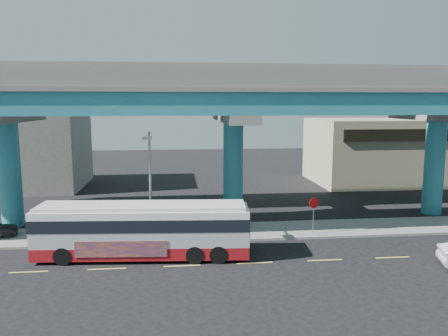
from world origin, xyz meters
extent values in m
plane|color=black|center=(0.00, 0.00, 0.00)|extent=(120.00, 120.00, 0.00)
cube|color=gray|center=(0.00, 5.50, 0.07)|extent=(70.00, 4.00, 0.15)
cube|color=#D8C64C|center=(-12.00, -0.30, 0.01)|extent=(2.00, 0.12, 0.01)
cube|color=#D8C64C|center=(-8.00, -0.30, 0.01)|extent=(2.00, 0.12, 0.01)
cube|color=#D8C64C|center=(-4.00, -0.30, 0.01)|extent=(2.00, 0.12, 0.01)
cube|color=#D8C64C|center=(0.00, -0.30, 0.01)|extent=(2.00, 0.12, 0.01)
cube|color=#D8C64C|center=(4.00, -0.30, 0.01)|extent=(2.00, 0.12, 0.01)
cube|color=#D8C64C|center=(8.00, -0.30, 0.01)|extent=(2.00, 0.12, 0.01)
cylinder|color=#206B79|center=(-16.00, 9.00, 3.70)|extent=(1.50, 1.50, 7.40)
cube|color=gray|center=(-16.00, 9.00, 7.70)|extent=(2.00, 12.00, 0.60)
cube|color=gray|center=(-16.00, 12.50, 8.60)|extent=(1.80, 5.00, 1.20)
cylinder|color=#206B79|center=(0.00, 9.00, 3.70)|extent=(1.50, 1.50, 7.40)
cube|color=gray|center=(0.00, 9.00, 7.70)|extent=(2.00, 12.00, 0.60)
cube|color=gray|center=(0.00, 12.50, 8.60)|extent=(1.80, 5.00, 1.20)
cylinder|color=#206B79|center=(16.00, 9.00, 3.70)|extent=(1.50, 1.50, 7.40)
cube|color=gray|center=(16.00, 9.00, 7.70)|extent=(2.00, 12.00, 0.60)
cube|color=gray|center=(16.00, 12.50, 8.60)|extent=(1.80, 5.00, 1.20)
cube|color=#206B79|center=(0.00, 5.50, 8.70)|extent=(52.00, 5.00, 1.40)
cube|color=gray|center=(0.00, 5.50, 9.55)|extent=(52.00, 5.40, 0.30)
cube|color=gray|center=(0.00, 3.00, 10.10)|extent=(52.00, 0.25, 0.80)
cube|color=gray|center=(0.00, 8.00, 10.10)|extent=(52.00, 0.25, 0.80)
cube|color=#206B79|center=(0.00, 12.50, 9.90)|extent=(52.00, 5.00, 1.40)
cube|color=gray|center=(0.00, 12.50, 10.75)|extent=(52.00, 5.40, 0.30)
cube|color=gray|center=(0.00, 10.00, 11.30)|extent=(52.00, 0.25, 0.80)
cube|color=gray|center=(0.00, 15.00, 11.30)|extent=(52.00, 0.25, 0.80)
cube|color=tan|center=(18.00, 23.00, 3.50)|extent=(14.00, 10.00, 7.00)
cube|color=black|center=(18.00, 17.90, 5.60)|extent=(12.00, 0.25, 1.20)
cube|color=gray|center=(-20.00, 24.00, 4.50)|extent=(12.00, 10.00, 9.00)
cube|color=maroon|center=(-6.19, 1.35, 0.55)|extent=(12.14, 3.49, 0.70)
cube|color=silver|center=(-6.19, 1.35, 1.65)|extent=(12.14, 3.49, 1.50)
cube|color=black|center=(-6.19, 1.35, 2.15)|extent=(12.20, 3.54, 0.70)
cube|color=silver|center=(-6.19, 1.35, 2.69)|extent=(12.14, 3.49, 0.40)
cube|color=silver|center=(-6.19, 1.35, 2.99)|extent=(11.72, 3.21, 0.20)
cube|color=black|center=(-0.20, 0.87, 2.00)|extent=(0.24, 2.29, 1.20)
cube|color=black|center=(-12.17, 1.83, 2.00)|extent=(0.24, 2.29, 1.20)
cube|color=navy|center=(-7.28, 0.14, 0.92)|extent=(4.98, 0.45, 0.90)
cylinder|color=black|center=(-10.46, 0.54, 0.50)|extent=(1.02, 0.38, 1.00)
cylinder|color=black|center=(-10.27, 2.83, 0.50)|extent=(1.02, 0.38, 1.00)
cylinder|color=black|center=(-3.29, -0.03, 0.50)|extent=(1.02, 0.38, 1.00)
cylinder|color=black|center=(-3.11, 2.26, 0.50)|extent=(1.02, 0.38, 1.00)
cylinder|color=black|center=(-2.00, -0.13, 0.50)|extent=(1.02, 0.38, 1.00)
cylinder|color=black|center=(-1.82, 2.16, 0.50)|extent=(1.02, 0.38, 1.00)
cylinder|color=gray|center=(-5.86, 4.00, 3.58)|extent=(0.16, 0.16, 6.86)
cylinder|color=gray|center=(-5.86, 3.07, 6.83)|extent=(0.12, 1.86, 0.12)
cube|color=gray|center=(-5.86, 2.14, 6.78)|extent=(0.50, 0.70, 0.18)
cylinder|color=gray|center=(4.73, 4.20, 1.22)|extent=(0.06, 0.06, 2.15)
cylinder|color=#B20A0A|center=(4.73, 4.17, 2.25)|extent=(0.72, 0.23, 0.74)
camera|label=1|loc=(-4.20, -23.02, 8.75)|focal=35.00mm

